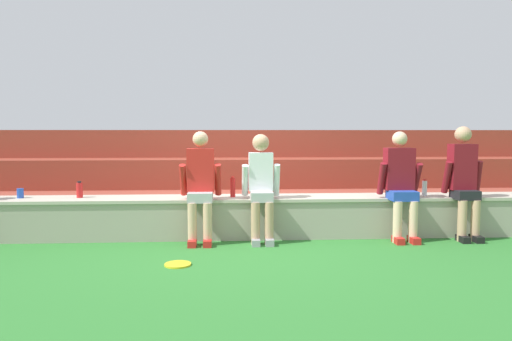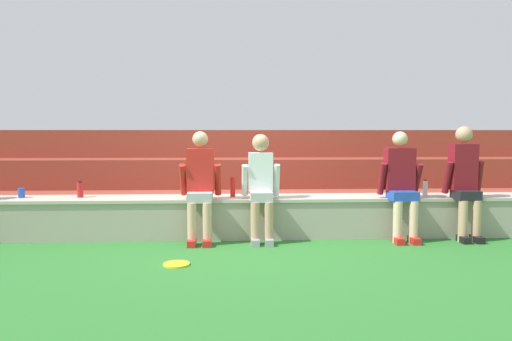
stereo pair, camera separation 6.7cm
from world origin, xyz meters
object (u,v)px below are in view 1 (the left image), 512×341
(plastic_cup_left_end, at_px, (20,193))
(water_bottle_mid_right, at_px, (425,188))
(water_bottle_mid_left, at_px, (80,190))
(person_left_of_center, at_px, (200,184))
(frisbee, at_px, (178,264))
(person_right_of_center, at_px, (401,182))
(plastic_cup_middle, at_px, (476,191))
(water_bottle_near_left, at_px, (233,187))
(person_center, at_px, (261,184))
(person_far_right, at_px, (464,179))

(plastic_cup_left_end, bearing_deg, water_bottle_mid_right, -1.04)
(water_bottle_mid_right, xyz_separation_m, water_bottle_mid_left, (-4.53, 0.09, -0.00))
(person_left_of_center, relative_size, frisbee, 5.01)
(water_bottle_mid_right, distance_m, plastic_cup_left_end, 5.29)
(plastic_cup_left_end, relative_size, frisbee, 0.45)
(person_right_of_center, xyz_separation_m, frisbee, (-2.72, -1.03, -0.73))
(plastic_cup_middle, bearing_deg, water_bottle_mid_right, -177.10)
(water_bottle_mid_right, distance_m, frisbee, 3.44)
(person_left_of_center, bearing_deg, plastic_cup_middle, 4.38)
(frisbee, bearing_deg, person_right_of_center, 20.78)
(water_bottle_mid_right, height_order, plastic_cup_middle, water_bottle_mid_right)
(water_bottle_mid_left, bearing_deg, water_bottle_near_left, -1.61)
(person_center, bearing_deg, person_left_of_center, -177.36)
(water_bottle_mid_left, height_order, frisbee, water_bottle_mid_left)
(person_far_right, relative_size, water_bottle_mid_left, 6.74)
(person_left_of_center, distance_m, water_bottle_mid_right, 2.97)
(water_bottle_mid_left, xyz_separation_m, plastic_cup_left_end, (-0.75, 0.00, -0.04))
(person_right_of_center, height_order, water_bottle_near_left, person_right_of_center)
(person_left_of_center, xyz_separation_m, person_right_of_center, (2.54, 0.01, 0.00))
(person_right_of_center, xyz_separation_m, person_far_right, (0.82, -0.00, 0.03))
(person_left_of_center, xyz_separation_m, plastic_cup_left_end, (-2.33, 0.34, -0.15))
(person_center, relative_size, water_bottle_near_left, 4.98)
(person_left_of_center, bearing_deg, person_right_of_center, 0.13)
(water_bottle_near_left, bearing_deg, person_far_right, -5.34)
(water_bottle_mid_left, height_order, plastic_cup_middle, water_bottle_mid_left)
(plastic_cup_left_end, distance_m, frisbee, 2.61)
(person_left_of_center, bearing_deg, person_far_right, 0.10)
(person_far_right, xyz_separation_m, water_bottle_mid_left, (-4.94, 0.33, -0.14))
(water_bottle_mid_right, bearing_deg, person_right_of_center, -149.95)
(person_left_of_center, distance_m, plastic_cup_left_end, 2.36)
(person_far_right, height_order, frisbee, person_far_right)
(plastic_cup_middle, bearing_deg, person_center, -175.17)
(person_far_right, height_order, water_bottle_mid_left, person_far_right)
(person_center, xyz_separation_m, water_bottle_mid_left, (-2.34, 0.30, -0.10))
(person_center, distance_m, water_bottle_mid_right, 2.21)
(water_bottle_mid_right, xyz_separation_m, plastic_cup_middle, (0.73, 0.04, -0.05))
(person_left_of_center, height_order, frisbee, person_left_of_center)
(person_center, distance_m, water_bottle_near_left, 0.44)
(water_bottle_mid_left, distance_m, plastic_cup_middle, 5.27)
(water_bottle_near_left, distance_m, frisbee, 1.57)
(water_bottle_mid_left, bearing_deg, person_far_right, -3.85)
(plastic_cup_middle, xyz_separation_m, plastic_cup_left_end, (-6.02, 0.06, 0.01))
(water_bottle_near_left, bearing_deg, frisbee, -114.00)
(person_right_of_center, height_order, plastic_cup_left_end, person_right_of_center)
(person_right_of_center, relative_size, person_far_right, 0.95)
(person_center, distance_m, plastic_cup_left_end, 3.11)
(person_center, distance_m, frisbee, 1.59)
(water_bottle_near_left, height_order, water_bottle_mid_left, water_bottle_near_left)
(water_bottle_mid_right, bearing_deg, plastic_cup_left_end, 178.96)
(water_bottle_near_left, height_order, frisbee, water_bottle_near_left)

